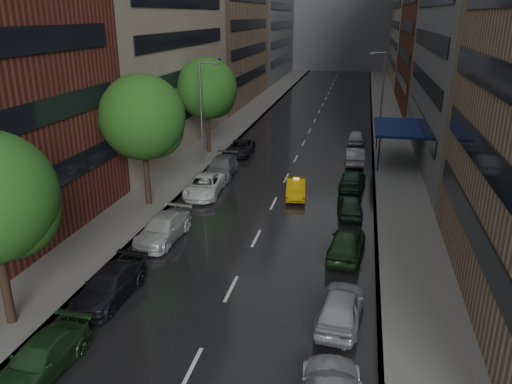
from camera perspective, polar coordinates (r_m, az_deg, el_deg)
road at (r=62.43m, az=6.54°, el=7.74°), size 14.00×140.00×0.01m
sidewalk_left at (r=63.87m, az=-1.60°, el=8.19°), size 4.00×140.00×0.15m
sidewalk_right at (r=62.25m, az=14.87°, el=7.24°), size 4.00×140.00×0.15m
building_far at (r=129.01m, az=10.08°, el=20.83°), size 40.00×14.00×32.00m
tree_mid at (r=34.51m, az=-12.85°, el=8.31°), size 5.76×5.76×9.17m
tree_far at (r=47.82m, az=-5.65°, el=11.69°), size 5.70×5.70×9.08m
taxi at (r=36.98m, az=4.58°, el=0.45°), size 1.84×4.10×1.31m
parked_cars_left at (r=34.48m, az=-7.58°, el=-1.00°), size 2.78×36.56×1.55m
parked_cars_right at (r=32.94m, az=10.65°, el=-2.16°), size 2.51×43.03×1.55m
street_lamp_left at (r=43.70m, az=-6.18°, el=9.15°), size 1.74×0.22×9.00m
street_lamp_right at (r=56.44m, az=14.17°, el=11.05°), size 1.74×0.22×9.00m
awning at (r=46.97m, az=15.85°, el=7.07°), size 4.00×8.00×3.12m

